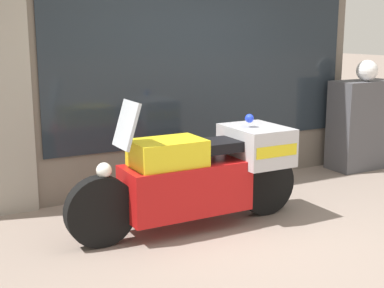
# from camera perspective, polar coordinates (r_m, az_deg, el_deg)

# --- Properties ---
(ground_plane) EXTENTS (60.00, 60.00, 0.00)m
(ground_plane) POSITION_cam_1_polar(r_m,az_deg,el_deg) (5.18, 7.22, -9.71)
(ground_plane) COLOR gray
(shop_building) EXTENTS (5.32, 0.55, 4.17)m
(shop_building) POSITION_cam_1_polar(r_m,az_deg,el_deg) (6.37, -6.25, 13.62)
(shop_building) COLOR #6B6056
(shop_building) RESTS_ON ground
(window_display) EXTENTS (3.88, 0.30, 1.81)m
(window_display) POSITION_cam_1_polar(r_m,az_deg,el_deg) (6.91, 0.40, -0.22)
(window_display) COLOR slate
(window_display) RESTS_ON ground
(paramedic_motorcycle) EXTENTS (2.46, 0.71, 1.30)m
(paramedic_motorcycle) POSITION_cam_1_polar(r_m,az_deg,el_deg) (5.23, 1.20, -3.01)
(paramedic_motorcycle) COLOR black
(paramedic_motorcycle) RESTS_ON ground
(utility_cabinet) EXTENTS (0.91, 0.46, 1.23)m
(utility_cabinet) POSITION_cam_1_polar(r_m,az_deg,el_deg) (7.84, 17.66, 1.97)
(utility_cabinet) COLOR #4C4C51
(utility_cabinet) RESTS_ON ground
(white_helmet) EXTENTS (0.29, 0.29, 0.29)m
(white_helmet) POSITION_cam_1_polar(r_m,az_deg,el_deg) (7.66, 18.17, 7.45)
(white_helmet) COLOR white
(white_helmet) RESTS_ON utility_cabinet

